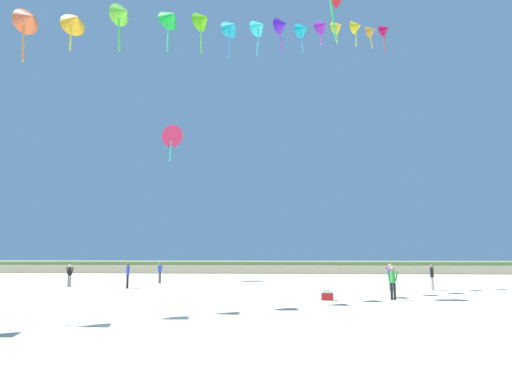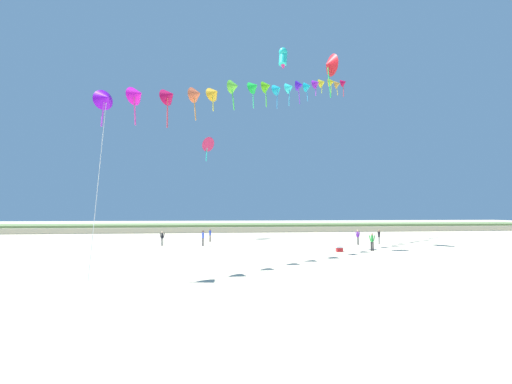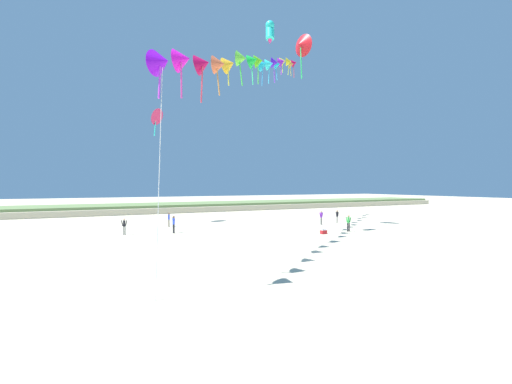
# 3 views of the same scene
# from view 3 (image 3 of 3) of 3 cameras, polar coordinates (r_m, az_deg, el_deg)

# --- Properties ---
(ground_plane) EXTENTS (240.00, 240.00, 0.00)m
(ground_plane) POSITION_cam_3_polar(r_m,az_deg,el_deg) (22.75, 13.97, -10.52)
(ground_plane) COLOR beige
(dune_ridge) EXTENTS (120.00, 12.16, 1.33)m
(dune_ridge) POSITION_cam_3_polar(r_m,az_deg,el_deg) (63.03, -13.29, -2.46)
(dune_ridge) COLOR beige
(dune_ridge) RESTS_ON ground
(person_near_left) EXTENTS (0.58, 0.22, 1.65)m
(person_near_left) POSITION_cam_3_polar(r_m,az_deg,el_deg) (40.42, 10.82, -4.03)
(person_near_left) COLOR gray
(person_near_left) RESTS_ON ground
(person_near_right) EXTENTS (0.23, 0.59, 1.66)m
(person_near_right) POSITION_cam_3_polar(r_m,az_deg,el_deg) (33.64, -13.56, -5.07)
(person_near_right) COLOR black
(person_near_right) RESTS_ON ground
(person_mid_center) EXTENTS (0.22, 0.56, 1.60)m
(person_mid_center) POSITION_cam_3_polar(r_m,az_deg,el_deg) (42.32, 13.38, -3.85)
(person_mid_center) COLOR gray
(person_mid_center) RESTS_ON ground
(person_far_left) EXTENTS (0.55, 0.21, 1.56)m
(person_far_left) POSITION_cam_3_polar(r_m,az_deg,el_deg) (33.74, -21.12, -5.20)
(person_far_left) COLOR gray
(person_far_left) RESTS_ON ground
(person_far_right) EXTENTS (0.56, 0.31, 1.66)m
(person_far_right) POSITION_cam_3_polar(r_m,az_deg,el_deg) (35.13, 15.15, -4.82)
(person_far_right) COLOR black
(person_far_right) RESTS_ON ground
(person_far_center) EXTENTS (0.30, 0.53, 1.57)m
(person_far_center) POSITION_cam_3_polar(r_m,az_deg,el_deg) (38.90, -14.33, -4.32)
(person_far_center) COLOR #726656
(person_far_center) RESTS_ON ground
(kite_banner_string) EXTENTS (25.43, 28.49, 22.69)m
(kite_banner_string) POSITION_cam_3_polar(r_m,az_deg,el_deg) (33.77, 1.24, 20.73)
(kite_banner_string) COLOR #7C0BD4
(large_kite_low_lead) EXTENTS (2.45, 2.40, 3.47)m
(large_kite_low_lead) POSITION_cam_3_polar(r_m,az_deg,el_deg) (43.86, -16.49, 12.05)
(large_kite_low_lead) COLOR #D62757
(large_kite_mid_trail) EXTENTS (1.42, 2.56, 4.85)m
(large_kite_mid_trail) POSITION_cam_3_polar(r_m,az_deg,el_deg) (40.85, 7.54, 23.12)
(large_kite_mid_trail) COLOR red
(large_kite_high_solo) EXTENTS (1.20, 1.34, 2.12)m
(large_kite_high_solo) POSITION_cam_3_polar(r_m,az_deg,el_deg) (34.59, 2.34, 25.18)
(large_kite_high_solo) COLOR #21CABB
(beach_cooler) EXTENTS (0.58, 0.41, 0.46)m
(beach_cooler) POSITION_cam_3_polar(r_m,az_deg,el_deg) (32.94, 11.19, -6.51)
(beach_cooler) COLOR red
(beach_cooler) RESTS_ON ground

